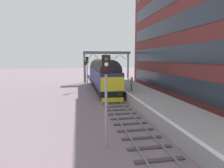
{
  "coord_description": "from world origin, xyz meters",
  "views": [
    {
      "loc": [
        -3.74,
        -24.43,
        4.85
      ],
      "look_at": [
        0.2,
        -2.88,
        1.85
      ],
      "focal_mm": 30.23,
      "sensor_mm": 36.0,
      "label": 1
    }
  ],
  "objects": [
    {
      "name": "signal_post_near",
      "position": [
        -2.28,
        -14.72,
        3.2
      ],
      "size": [
        0.44,
        0.22,
        5.02
      ],
      "color": "gray",
      "rests_on": "ground"
    },
    {
      "name": "station_building",
      "position": [
        9.51,
        -3.36,
        8.6
      ],
      "size": [
        4.42,
        29.68,
        17.19
      ],
      "color": "maroon",
      "rests_on": "ground"
    },
    {
      "name": "overhead_footbridge",
      "position": [
        2.05,
        13.26,
        5.52
      ],
      "size": [
        9.3,
        2.0,
        6.2
      ],
      "color": "slate",
      "rests_on": "ground"
    },
    {
      "name": "ground_plane",
      "position": [
        0.0,
        0.0,
        0.0
      ],
      "size": [
        140.0,
        140.0,
        0.0
      ],
      "primitive_type": "plane",
      "color": "slate",
      "rests_on": "ground"
    },
    {
      "name": "signal_post_far",
      "position": [
        -2.28,
        11.01,
        2.71
      ],
      "size": [
        0.44,
        0.22,
        4.34
      ],
      "color": "gray",
      "rests_on": "ground"
    },
    {
      "name": "waiting_passenger",
      "position": [
        2.58,
        -2.94,
        1.99
      ],
      "size": [
        0.38,
        0.51,
        1.64
      ],
      "rotation": [
        0.0,
        0.0,
        1.71
      ],
      "color": "#362C38",
      "rests_on": "station_platform"
    },
    {
      "name": "diesel_locomotive",
      "position": [
        0.0,
        4.3,
        2.48
      ],
      "size": [
        2.74,
        17.59,
        4.68
      ],
      "color": "black",
      "rests_on": "ground"
    },
    {
      "name": "platform_number_sign",
      "position": [
        1.95,
        -5.23,
        2.17
      ],
      "size": [
        0.1,
        0.44,
        1.73
      ],
      "color": "slate",
      "rests_on": "station_platform"
    },
    {
      "name": "track_main",
      "position": [
        0.0,
        0.0,
        0.05
      ],
      "size": [
        2.5,
        60.0,
        0.15
      ],
      "color": "slate",
      "rests_on": "ground"
    },
    {
      "name": "station_platform",
      "position": [
        3.6,
        0.0,
        0.5
      ],
      "size": [
        4.0,
        44.0,
        1.01
      ],
      "color": "gray",
      "rests_on": "ground"
    },
    {
      "name": "signal_post_mid",
      "position": [
        -2.28,
        4.86,
        3.23
      ],
      "size": [
        0.44,
        0.22,
        5.08
      ],
      "color": "gray",
      "rests_on": "ground"
    }
  ]
}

